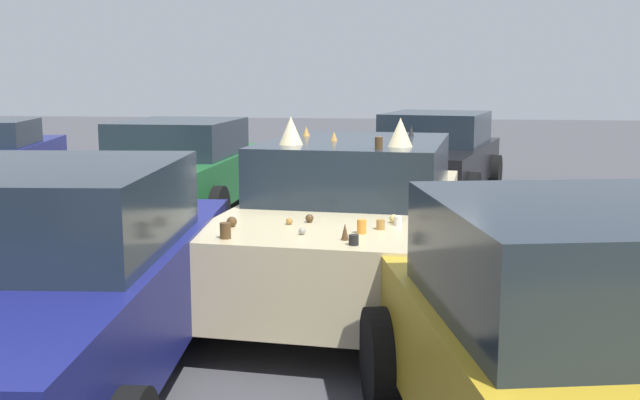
% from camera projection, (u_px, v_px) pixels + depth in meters
% --- Properties ---
extents(ground_plane, '(60.00, 60.00, 0.00)m').
position_uv_depth(ground_plane, '(351.00, 293.00, 7.32)').
color(ground_plane, '#47474C').
extents(art_car_decorated, '(4.57, 2.33, 1.70)m').
position_uv_depth(art_car_decorated, '(353.00, 216.00, 7.25)').
color(art_car_decorated, beige).
rests_on(art_car_decorated, ground).
extents(parked_sedan_row_back_far, '(4.53, 2.66, 1.43)m').
position_uv_depth(parked_sedan_row_back_far, '(433.00, 155.00, 13.03)').
color(parked_sedan_row_back_far, black).
rests_on(parked_sedan_row_back_far, ground).
extents(parked_sedan_near_right, '(4.30, 2.65, 1.47)m').
position_uv_depth(parked_sedan_near_right, '(617.00, 365.00, 3.59)').
color(parked_sedan_near_right, gold).
rests_on(parked_sedan_near_right, ground).
extents(parked_sedan_far_left, '(4.39, 2.37, 1.50)m').
position_uv_depth(parked_sedan_far_left, '(38.00, 285.00, 4.86)').
color(parked_sedan_far_left, navy).
rests_on(parked_sedan_far_left, ground).
extents(parked_sedan_far_right, '(4.19, 2.00, 1.43)m').
position_uv_depth(parked_sedan_far_right, '(182.00, 168.00, 11.15)').
color(parked_sedan_far_right, '#1E602D').
rests_on(parked_sedan_far_right, ground).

